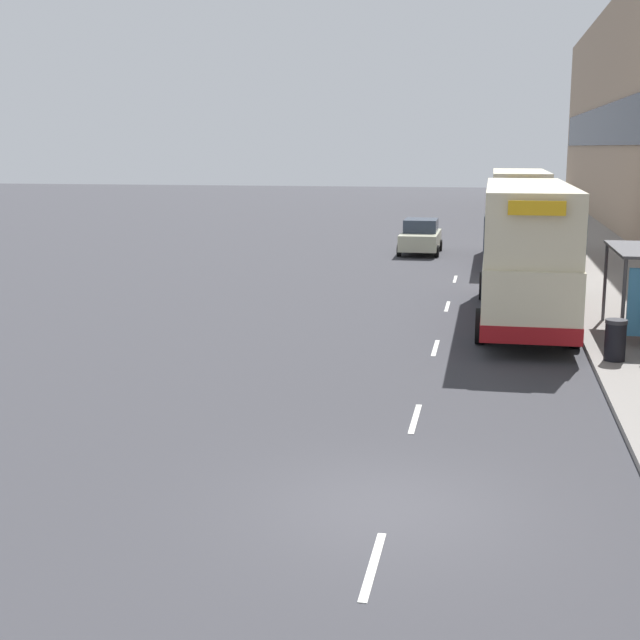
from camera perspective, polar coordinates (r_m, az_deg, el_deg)
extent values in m
plane|color=#38383D|center=(13.99, 4.48, -11.89)|extent=(220.00, 220.00, 0.00)
cube|color=gray|center=(51.85, 16.51, 4.65)|extent=(5.00, 93.00, 0.14)
cube|color=black|center=(51.90, 19.70, 12.03)|extent=(0.12, 89.28, 2.76)
cube|color=silver|center=(12.21, 3.41, -15.41)|extent=(0.12, 2.00, 0.01)
cube|color=silver|center=(18.30, 6.11, -6.30)|extent=(0.12, 2.00, 0.01)
cube|color=silver|center=(24.64, 7.40, -1.79)|extent=(0.12, 2.00, 0.01)
cube|color=silver|center=(31.08, 8.15, 0.86)|extent=(0.12, 2.00, 0.01)
cube|color=silver|center=(37.57, 8.65, 2.60)|extent=(0.12, 2.00, 0.01)
cylinder|color=#4C4C51|center=(24.92, 18.84, 0.98)|extent=(0.10, 0.10, 2.40)
cylinder|color=#4C4C51|center=(28.84, 17.78, 2.34)|extent=(0.10, 0.10, 2.40)
cube|color=beige|center=(28.68, 12.96, 2.71)|extent=(2.55, 11.41, 1.85)
cube|color=beige|center=(28.47, 13.13, 6.50)|extent=(2.50, 11.07, 1.95)
cube|color=maroon|center=(28.78, 12.90, 1.34)|extent=(2.58, 11.47, 0.45)
cube|color=#2D3847|center=(28.63, 12.99, 3.45)|extent=(2.58, 10.73, 0.81)
cube|color=#2D3847|center=(28.48, 13.12, 6.30)|extent=(2.55, 10.73, 0.94)
cube|color=yellow|center=(22.76, 13.71, 6.97)|extent=(1.40, 0.08, 0.36)
cylinder|color=black|center=(32.63, 10.43, 2.15)|extent=(0.30, 1.00, 1.00)
cylinder|color=black|center=(32.72, 14.90, 1.99)|extent=(0.30, 1.00, 1.00)
cylinder|color=black|center=(25.32, 10.25, -0.39)|extent=(0.30, 1.00, 1.00)
cylinder|color=black|center=(25.43, 16.00, -0.59)|extent=(0.30, 1.00, 1.00)
cube|color=beige|center=(44.08, 12.53, 5.56)|extent=(2.55, 10.02, 1.85)
cube|color=beige|center=(43.95, 12.64, 8.03)|extent=(2.50, 9.72, 1.95)
cube|color=maroon|center=(44.15, 12.50, 4.66)|extent=(2.58, 10.07, 0.45)
cube|color=#2D3847|center=(44.05, 12.55, 6.04)|extent=(2.58, 9.41, 0.81)
cube|color=#2D3847|center=(43.95, 12.63, 7.90)|extent=(2.55, 9.41, 0.94)
cube|color=yellow|center=(38.94, 12.88, 8.58)|extent=(1.40, 0.08, 0.36)
cylinder|color=black|center=(47.54, 10.84, 4.89)|extent=(0.30, 1.00, 1.00)
cylinder|color=black|center=(47.61, 13.92, 4.77)|extent=(0.30, 1.00, 1.00)
cylinder|color=black|center=(41.07, 10.81, 3.94)|extent=(0.30, 1.00, 1.00)
cylinder|color=black|center=(41.15, 14.37, 3.81)|extent=(0.30, 1.00, 1.00)
cube|color=#B7B799|center=(46.35, 6.44, 5.11)|extent=(1.89, 4.57, 0.80)
cube|color=#2D3847|center=(46.51, 6.48, 6.03)|extent=(1.66, 2.19, 0.66)
cylinder|color=black|center=(44.93, 7.49, 4.38)|extent=(0.20, 0.60, 0.60)
cylinder|color=black|center=(45.08, 5.09, 4.46)|extent=(0.20, 0.60, 0.60)
cylinder|color=black|center=(47.74, 7.70, 4.77)|extent=(0.20, 0.60, 0.60)
cylinder|color=black|center=(47.88, 5.43, 4.84)|extent=(0.20, 0.60, 0.60)
cylinder|color=black|center=(23.56, 18.37, -1.35)|extent=(0.52, 0.52, 0.95)
cylinder|color=#2D2D33|center=(23.46, 18.44, -0.09)|extent=(0.55, 0.55, 0.10)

